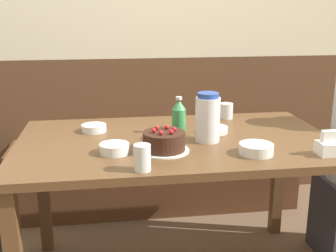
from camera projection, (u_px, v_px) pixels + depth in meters
name	position (u px, v px, depth m)	size (l,w,h in m)	color
back_wall	(151.00, 22.00, 2.82)	(4.80, 0.04, 2.50)	brown
bench_seat	(156.00, 175.00, 2.89)	(1.91, 0.38, 0.47)	#56331E
dining_table	(176.00, 157.00, 1.98)	(1.47, 0.87, 0.75)	brown
birthday_cake	(164.00, 142.00, 1.78)	(0.22, 0.22, 0.10)	white
water_pitcher	(208.00, 118.00, 1.90)	(0.11, 0.11, 0.22)	white
soju_bottle	(179.00, 116.00, 2.02)	(0.07, 0.07, 0.18)	#388E4C
napkin_holder	(331.00, 146.00, 1.74)	(0.11, 0.08, 0.11)	white
bowl_soup_white	(94.00, 128.00, 2.07)	(0.12, 0.12, 0.03)	white
bowl_rice_small	(256.00, 149.00, 1.75)	(0.14, 0.14, 0.04)	white
bowl_side_dish	(114.00, 149.00, 1.76)	(0.12, 0.12, 0.04)	white
bowl_sauce_shallow	(214.00, 130.00, 2.06)	(0.13, 0.13, 0.03)	white
glass_water_tall	(226.00, 111.00, 2.31)	(0.07, 0.07, 0.08)	silver
glass_tumbler_short	(142.00, 158.00, 1.57)	(0.06, 0.06, 0.10)	silver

